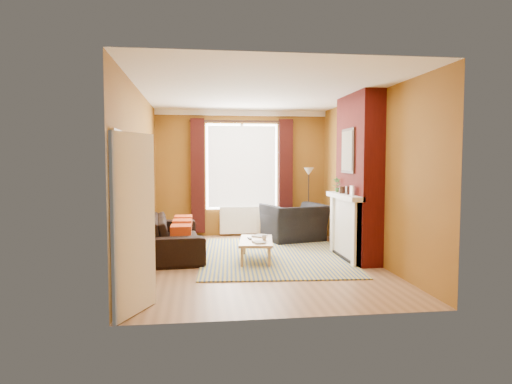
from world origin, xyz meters
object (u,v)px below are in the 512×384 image
armchair (294,223)px  wicker_stool (267,228)px  sofa (174,235)px  floor_lamp (309,182)px  coffee_table (256,242)px

armchair → wicker_stool: bearing=-63.7°
armchair → sofa: bearing=8.2°
sofa → floor_lamp: size_ratio=1.54×
sofa → wicker_stool: size_ratio=5.74×
armchair → coffee_table: (-1.04, -1.79, -0.07)m
sofa → armchair: 2.66m
armchair → coffee_table: armchair is taller
sofa → wicker_stool: sofa is taller
coffee_table → sofa: bearing=161.1°
armchair → wicker_stool: 0.76m
sofa → wicker_stool: 2.54m
floor_lamp → sofa: bearing=-151.3°
sofa → armchair: size_ratio=1.98×
armchair → floor_lamp: size_ratio=0.78×
wicker_stool → floor_lamp: bearing=-3.3°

